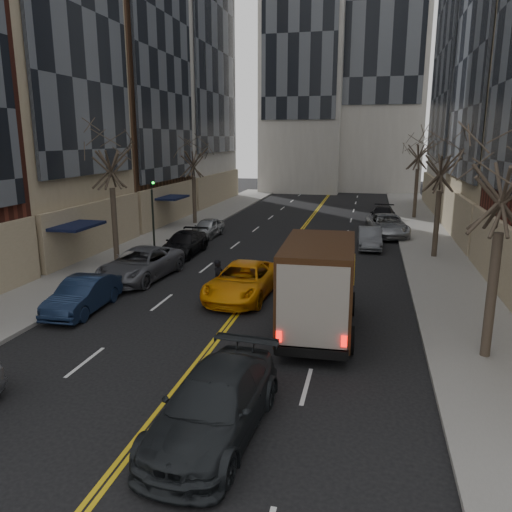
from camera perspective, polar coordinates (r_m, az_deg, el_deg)
The scene contains 20 objects.
sidewalk_left at distance 35.52m, azimuth -10.56°, elevation 2.09°, with size 4.00×66.00×0.15m, color slate.
sidewalk_right at distance 32.90m, azimuth 19.61°, elevation 0.64°, with size 4.00×66.00×0.15m, color slate.
streetwall_left at distance 42.57m, azimuth -19.21°, elevation 24.44°, with size 14.00×49.50×36.00m.
tree_lf_mid at distance 28.50m, azimuth -16.42°, elevation 12.27°, with size 3.20×3.20×8.91m.
tree_lf_far at distance 40.37m, azimuth -7.23°, elevation 12.05°, with size 3.20×3.20×8.12m.
tree_rt_near at distance 16.39m, azimuth 26.83°, elevation 10.47°, with size 3.20×3.20×8.71m.
tree_rt_mid at distance 30.19m, azimuth 20.56°, elevation 11.18°, with size 3.20×3.20×8.32m.
tree_rt_far at distance 45.10m, azimuth 18.20°, elevation 12.54°, with size 3.20×3.20×9.11m.
traffic_signal at distance 29.92m, azimuth -11.73°, elevation 5.28°, with size 0.29×0.26×4.70m.
ups_truck at distance 17.90m, azimuth 7.20°, elevation -3.46°, with size 2.74×6.35×3.43m.
observer_sedan at distance 12.27m, azimuth -4.78°, elevation -16.58°, with size 2.50×5.41×1.53m.
taxi at distance 21.99m, azimuth -1.54°, elevation -2.84°, with size 2.47×5.36×1.49m, color orange.
pedestrian at distance 21.86m, azimuth -4.28°, elevation -2.66°, with size 0.63×0.41×1.72m, color black.
parked_lf_b at distance 21.39m, azimuth -19.17°, elevation -4.22°, with size 1.47×4.20×1.39m, color #101C33.
parked_lf_c at distance 25.42m, azimuth -13.08°, elevation -0.91°, with size 2.54×5.51×1.53m, color #54565D.
parked_lf_d at distance 30.32m, azimuth -8.24°, elevation 1.42°, with size 1.90×4.68×1.36m, color black.
parked_lf_e at distance 35.56m, azimuth -5.57°, elevation 3.22°, with size 1.55×3.86×1.32m, color #A0A4A8.
parked_rt_a at distance 32.56m, azimuth 12.87°, elevation 2.01°, with size 1.40×4.00×1.32m, color #505358.
parked_rt_b at distance 36.95m, azimuth 14.78°, elevation 3.41°, with size 2.58×5.59×1.55m, color #9B9EA3.
parked_rt_c at distance 42.42m, azimuth 14.26°, elevation 4.56°, with size 1.92×4.72×1.37m, color black.
Camera 1 is at (4.99, -4.94, 6.88)m, focal length 35.00 mm.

